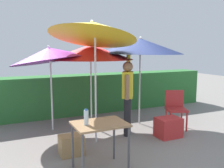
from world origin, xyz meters
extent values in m
plane|color=gray|center=(0.00, 0.00, 0.00)|extent=(24.00, 24.00, 0.00)
cube|color=#2D7033|center=(0.00, 2.25, 0.56)|extent=(8.00, 0.70, 1.12)
cylinder|color=silver|center=(-0.29, 0.84, 0.81)|extent=(0.04, 0.04, 1.62)
cone|color=red|center=(-0.29, 0.84, 1.80)|extent=(1.98, 1.98, 0.35)
sphere|color=silver|center=(-0.29, 0.84, 1.99)|extent=(0.05, 0.05, 0.05)
cylinder|color=silver|center=(0.90, 0.61, 0.88)|extent=(0.04, 0.04, 1.75)
cone|color=#19234C|center=(0.90, 0.61, 1.94)|extent=(2.08, 2.08, 0.40)
sphere|color=silver|center=(0.90, 0.62, 2.14)|extent=(0.05, 0.05, 0.05)
cylinder|color=silver|center=(-0.54, -0.10, 1.04)|extent=(0.04, 0.04, 2.08)
cone|color=yellow|center=(-0.56, -0.08, 2.23)|extent=(1.76, 1.71, 0.83)
sphere|color=silver|center=(-0.59, -0.05, 2.39)|extent=(0.05, 0.05, 0.05)
cylinder|color=silver|center=(-1.19, 1.02, 0.80)|extent=(0.04, 0.04, 1.60)
cone|color=purple|center=(-1.21, 1.00, 1.75)|extent=(1.80, 1.78, 0.69)
sphere|color=silver|center=(-1.22, 0.98, 1.92)|extent=(0.05, 0.05, 0.05)
cylinder|color=black|center=(0.34, 0.18, 0.41)|extent=(0.14, 0.14, 0.82)
cylinder|color=black|center=(0.19, -0.06, 0.41)|extent=(0.14, 0.14, 0.82)
cube|color=yellow|center=(0.26, 0.06, 1.10)|extent=(0.38, 0.42, 0.56)
sphere|color=#8C6647|center=(0.26, 0.06, 1.49)|extent=(0.22, 0.22, 0.22)
cylinder|color=yellow|center=(0.38, 0.25, 1.60)|extent=(0.12, 0.12, 0.56)
cylinder|color=#8C6647|center=(0.14, -0.14, 1.08)|extent=(0.12, 0.12, 0.52)
cylinder|color=#B72D2D|center=(1.22, -0.22, 0.22)|extent=(0.04, 0.04, 0.44)
cylinder|color=#B72D2D|center=(1.57, -0.37, 0.22)|extent=(0.04, 0.04, 0.44)
cylinder|color=#B72D2D|center=(1.36, 0.13, 0.22)|extent=(0.04, 0.04, 0.44)
cylinder|color=#B72D2D|center=(1.71, -0.02, 0.22)|extent=(0.04, 0.04, 0.44)
cube|color=#B72D2D|center=(1.46, -0.12, 0.47)|extent=(0.58, 0.58, 0.05)
cube|color=#B72D2D|center=(1.54, 0.07, 0.69)|extent=(0.42, 0.21, 0.40)
cube|color=red|center=(0.97, -0.48, 0.21)|extent=(0.51, 0.39, 0.42)
cube|color=#9E7A4C|center=(-1.16, -0.50, 0.18)|extent=(0.41, 0.30, 0.36)
cylinder|color=#4C4C51|center=(-0.54, -0.96, 0.36)|extent=(0.04, 0.04, 0.72)
cylinder|color=#4C4C51|center=(-1.26, -0.96, 0.36)|extent=(0.04, 0.04, 0.72)
cylinder|color=#4C4C51|center=(-0.54, -1.48, 0.36)|extent=(0.04, 0.04, 0.72)
cylinder|color=#4C4C51|center=(-1.26, -1.48, 0.36)|extent=(0.04, 0.04, 0.72)
cube|color=#99724C|center=(-0.90, -1.22, 0.74)|extent=(0.80, 0.60, 0.03)
cylinder|color=silver|center=(-1.12, -1.22, 0.86)|extent=(0.07, 0.07, 0.22)
cylinder|color=#2D60B7|center=(-1.12, -1.22, 0.98)|extent=(0.04, 0.04, 0.02)
camera|label=1|loc=(-2.23, -4.56, 1.86)|focal=39.36mm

